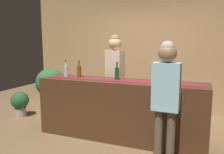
% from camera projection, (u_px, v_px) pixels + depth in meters
% --- Properties ---
extents(ground_plane, '(10.00, 10.00, 0.00)m').
position_uv_depth(ground_plane, '(119.00, 138.00, 3.89)').
color(ground_plane, brown).
extents(back_wall, '(6.00, 0.12, 2.90)m').
position_uv_depth(back_wall, '(146.00, 50.00, 5.42)').
color(back_wall, tan).
rests_on(back_wall, ground).
extents(bar_counter, '(2.82, 0.60, 1.01)m').
position_uv_depth(bar_counter, '(120.00, 110.00, 3.81)').
color(bar_counter, '#472B19').
rests_on(bar_counter, ground).
extents(counter_runner_cloth, '(2.68, 0.28, 0.01)m').
position_uv_depth(counter_runner_cloth, '(120.00, 80.00, 3.74)').
color(counter_runner_cloth, maroon).
rests_on(counter_runner_cloth, bar_counter).
extents(wine_bottle_clear, '(0.07, 0.07, 0.30)m').
position_uv_depth(wine_bottle_clear, '(66.00, 71.00, 4.13)').
color(wine_bottle_clear, '#B2C6C1').
rests_on(wine_bottle_clear, bar_counter).
extents(wine_bottle_amber, '(0.07, 0.07, 0.30)m').
position_uv_depth(wine_bottle_amber, '(79.00, 71.00, 4.03)').
color(wine_bottle_amber, brown).
rests_on(wine_bottle_amber, bar_counter).
extents(wine_bottle_green, '(0.07, 0.07, 0.30)m').
position_uv_depth(wine_bottle_green, '(117.00, 73.00, 3.77)').
color(wine_bottle_green, '#194723').
rests_on(wine_bottle_green, bar_counter).
extents(wine_glass_near_customer, '(0.07, 0.07, 0.14)m').
position_uv_depth(wine_glass_near_customer, '(157.00, 77.00, 3.38)').
color(wine_glass_near_customer, silver).
rests_on(wine_glass_near_customer, bar_counter).
extents(wine_glass_mid_counter, '(0.07, 0.07, 0.14)m').
position_uv_depth(wine_glass_mid_counter, '(170.00, 77.00, 3.40)').
color(wine_glass_mid_counter, silver).
rests_on(wine_glass_mid_counter, bar_counter).
extents(bartender, '(0.38, 0.28, 1.78)m').
position_uv_depth(bartender, '(115.00, 69.00, 4.37)').
color(bartender, '#26262B').
rests_on(bartender, ground).
extents(customer_sipping, '(0.35, 0.23, 1.65)m').
position_uv_depth(customer_sipping, '(166.00, 91.00, 2.84)').
color(customer_sipping, brown).
rests_on(customer_sipping, ground).
extents(potted_plant_tall, '(0.70, 0.70, 1.02)m').
position_uv_depth(potted_plant_tall, '(51.00, 86.00, 5.45)').
color(potted_plant_tall, '#9E9389').
rests_on(potted_plant_tall, ground).
extents(potted_plant_small, '(0.38, 0.38, 0.56)m').
position_uv_depth(potted_plant_small, '(20.00, 102.00, 4.96)').
color(potted_plant_small, '#9E9389').
rests_on(potted_plant_small, ground).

